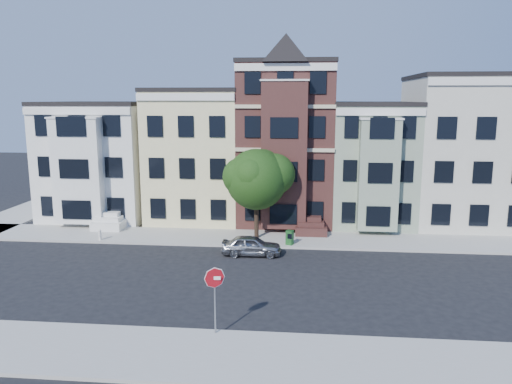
# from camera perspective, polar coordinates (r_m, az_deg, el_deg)

# --- Properties ---
(ground) EXTENTS (120.00, 120.00, 0.00)m
(ground) POSITION_cam_1_polar(r_m,az_deg,el_deg) (26.73, 2.28, -10.27)
(ground) COLOR black
(far_sidewalk) EXTENTS (60.00, 4.00, 0.15)m
(far_sidewalk) POSITION_cam_1_polar(r_m,az_deg,el_deg) (34.29, 3.03, -5.40)
(far_sidewalk) COLOR #9E9B93
(far_sidewalk) RESTS_ON ground
(near_sidewalk) EXTENTS (60.00, 4.00, 0.15)m
(near_sidewalk) POSITION_cam_1_polar(r_m,az_deg,el_deg) (19.44, 0.89, -18.47)
(near_sidewalk) COLOR #9E9B93
(near_sidewalk) RESTS_ON ground
(house_white) EXTENTS (8.00, 9.00, 9.00)m
(house_white) POSITION_cam_1_polar(r_m,az_deg,el_deg) (42.98, -16.95, 3.44)
(house_white) COLOR white
(house_white) RESTS_ON ground
(house_yellow) EXTENTS (7.00, 9.00, 10.00)m
(house_yellow) POSITION_cam_1_polar(r_m,az_deg,el_deg) (40.56, -6.45, 4.14)
(house_yellow) COLOR beige
(house_yellow) RESTS_ON ground
(house_brown) EXTENTS (7.00, 9.00, 12.00)m
(house_brown) POSITION_cam_1_polar(r_m,az_deg,el_deg) (39.62, 3.53, 5.49)
(house_brown) COLOR #3F201C
(house_brown) RESTS_ON ground
(house_green) EXTENTS (6.00, 9.00, 9.00)m
(house_green) POSITION_cam_1_polar(r_m,az_deg,el_deg) (40.09, 12.84, 3.15)
(house_green) COLOR gray
(house_green) RESTS_ON ground
(house_cream) EXTENTS (8.00, 9.00, 11.00)m
(house_cream) POSITION_cam_1_polar(r_m,az_deg,el_deg) (41.47, 22.56, 4.23)
(house_cream) COLOR beige
(house_cream) RESTS_ON ground
(street_tree) EXTENTS (7.89, 7.89, 7.54)m
(street_tree) POSITION_cam_1_polar(r_m,az_deg,el_deg) (33.51, 0.06, 0.98)
(street_tree) COLOR #284B1A
(street_tree) RESTS_ON far_sidewalk
(parked_car) EXTENTS (3.71, 1.57, 1.25)m
(parked_car) POSITION_cam_1_polar(r_m,az_deg,el_deg) (30.90, -0.53, -6.13)
(parked_car) COLOR #95969C
(parked_car) RESTS_ON ground
(newspaper_box) EXTENTS (0.54, 0.52, 0.94)m
(newspaper_box) POSITION_cam_1_polar(r_m,az_deg,el_deg) (32.69, 3.87, -5.22)
(newspaper_box) COLOR #1F5C24
(newspaper_box) RESTS_ON far_sidewalk
(fire_hydrant) EXTENTS (0.28, 0.28, 0.60)m
(fire_hydrant) POSITION_cam_1_polar(r_m,az_deg,el_deg) (35.27, -17.40, -4.80)
(fire_hydrant) COLOR silver
(fire_hydrant) RESTS_ON far_sidewalk
(stop_sign) EXTENTS (0.87, 0.19, 3.15)m
(stop_sign) POSITION_cam_1_polar(r_m,az_deg,el_deg) (20.50, -4.72, -11.80)
(stop_sign) COLOR #A70E17
(stop_sign) RESTS_ON near_sidewalk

